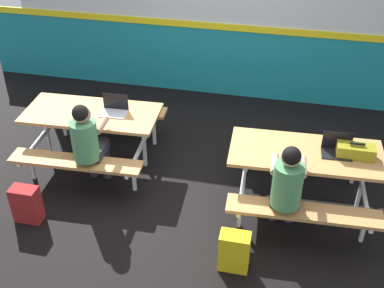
{
  "coord_description": "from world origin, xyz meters",
  "views": [
    {
      "loc": [
        1.02,
        -4.57,
        3.75
      ],
      "look_at": [
        0.0,
        0.03,
        0.55
      ],
      "focal_mm": 44.92,
      "sensor_mm": 36.0,
      "label": 1
    }
  ],
  "objects_px": {
    "laptop_dark": "(337,149)",
    "toolbox_grey": "(356,151)",
    "picnic_table_left": "(93,123)",
    "backpack_dark": "(234,251)",
    "student_nearer": "(88,140)",
    "picnic_table_right": "(304,164)",
    "student_further": "(287,184)",
    "satchel_spare": "(27,204)",
    "tote_bag_bright": "(123,115)",
    "laptop_silver": "(114,109)"
  },
  "relations": [
    {
      "from": "student_nearer",
      "to": "student_further",
      "type": "relative_size",
      "value": 1.0
    },
    {
      "from": "student_further",
      "to": "laptop_silver",
      "type": "bearing_deg",
      "value": 157.15
    },
    {
      "from": "picnic_table_right",
      "to": "satchel_spare",
      "type": "xyz_separation_m",
      "value": [
        -2.95,
        -0.92,
        -0.36
      ]
    },
    {
      "from": "picnic_table_right",
      "to": "tote_bag_bright",
      "type": "height_order",
      "value": "picnic_table_right"
    },
    {
      "from": "laptop_silver",
      "to": "student_nearer",
      "type": "bearing_deg",
      "value": -100.63
    },
    {
      "from": "student_further",
      "to": "picnic_table_left",
      "type": "bearing_deg",
      "value": 160.66
    },
    {
      "from": "student_nearer",
      "to": "tote_bag_bright",
      "type": "height_order",
      "value": "student_nearer"
    },
    {
      "from": "picnic_table_right",
      "to": "backpack_dark",
      "type": "xyz_separation_m",
      "value": [
        -0.61,
        -1.12,
        -0.36
      ]
    },
    {
      "from": "laptop_silver",
      "to": "satchel_spare",
      "type": "xyz_separation_m",
      "value": [
        -0.61,
        -1.27,
        -0.57
      ]
    },
    {
      "from": "laptop_dark",
      "to": "backpack_dark",
      "type": "xyz_separation_m",
      "value": [
        -0.92,
        -1.17,
        -0.57
      ]
    },
    {
      "from": "student_further",
      "to": "tote_bag_bright",
      "type": "distance_m",
      "value": 3.0
    },
    {
      "from": "toolbox_grey",
      "to": "satchel_spare",
      "type": "relative_size",
      "value": 0.91
    },
    {
      "from": "tote_bag_bright",
      "to": "satchel_spare",
      "type": "relative_size",
      "value": 0.98
    },
    {
      "from": "backpack_dark",
      "to": "tote_bag_bright",
      "type": "xyz_separation_m",
      "value": [
        -1.96,
        2.29,
        -0.02
      ]
    },
    {
      "from": "toolbox_grey",
      "to": "tote_bag_bright",
      "type": "relative_size",
      "value": 0.93
    },
    {
      "from": "laptop_silver",
      "to": "student_further",
      "type": "bearing_deg",
      "value": -22.85
    },
    {
      "from": "student_nearer",
      "to": "laptop_dark",
      "type": "distance_m",
      "value": 2.78
    },
    {
      "from": "backpack_dark",
      "to": "tote_bag_bright",
      "type": "distance_m",
      "value": 3.02
    },
    {
      "from": "tote_bag_bright",
      "to": "satchel_spare",
      "type": "bearing_deg",
      "value": -100.55
    },
    {
      "from": "backpack_dark",
      "to": "tote_bag_bright",
      "type": "height_order",
      "value": "backpack_dark"
    },
    {
      "from": "picnic_table_right",
      "to": "toolbox_grey",
      "type": "bearing_deg",
      "value": 2.44
    },
    {
      "from": "student_nearer",
      "to": "satchel_spare",
      "type": "height_order",
      "value": "student_nearer"
    },
    {
      "from": "backpack_dark",
      "to": "tote_bag_bright",
      "type": "relative_size",
      "value": 1.02
    },
    {
      "from": "picnic_table_right",
      "to": "backpack_dark",
      "type": "distance_m",
      "value": 1.32
    },
    {
      "from": "student_further",
      "to": "laptop_silver",
      "type": "height_order",
      "value": "student_further"
    },
    {
      "from": "laptop_silver",
      "to": "toolbox_grey",
      "type": "xyz_separation_m",
      "value": [
        2.85,
        -0.33,
        0.02
      ]
    },
    {
      "from": "student_further",
      "to": "satchel_spare",
      "type": "xyz_separation_m",
      "value": [
        -2.78,
        -0.36,
        -0.49
      ]
    },
    {
      "from": "picnic_table_left",
      "to": "laptop_silver",
      "type": "bearing_deg",
      "value": 9.7
    },
    {
      "from": "student_nearer",
      "to": "backpack_dark",
      "type": "height_order",
      "value": "student_nearer"
    },
    {
      "from": "picnic_table_left",
      "to": "student_nearer",
      "type": "bearing_deg",
      "value": -71.96
    },
    {
      "from": "laptop_dark",
      "to": "toolbox_grey",
      "type": "relative_size",
      "value": 0.82
    },
    {
      "from": "laptop_dark",
      "to": "toolbox_grey",
      "type": "height_order",
      "value": "laptop_dark"
    },
    {
      "from": "student_further",
      "to": "backpack_dark",
      "type": "distance_m",
      "value": 0.86
    },
    {
      "from": "toolbox_grey",
      "to": "laptop_dark",
      "type": "bearing_deg",
      "value": 171.43
    },
    {
      "from": "backpack_dark",
      "to": "picnic_table_left",
      "type": "bearing_deg",
      "value": 144.99
    },
    {
      "from": "student_further",
      "to": "satchel_spare",
      "type": "bearing_deg",
      "value": -172.62
    },
    {
      "from": "student_nearer",
      "to": "tote_bag_bright",
      "type": "bearing_deg",
      "value": 94.47
    },
    {
      "from": "picnic_table_right",
      "to": "tote_bag_bright",
      "type": "distance_m",
      "value": 2.84
    },
    {
      "from": "satchel_spare",
      "to": "laptop_silver",
      "type": "bearing_deg",
      "value": 64.22
    },
    {
      "from": "student_nearer",
      "to": "picnic_table_right",
      "type": "bearing_deg",
      "value": 5.88
    },
    {
      "from": "laptop_silver",
      "to": "laptop_dark",
      "type": "relative_size",
      "value": 1.0
    },
    {
      "from": "picnic_table_right",
      "to": "laptop_dark",
      "type": "xyz_separation_m",
      "value": [
        0.31,
        0.05,
        0.21
      ]
    },
    {
      "from": "picnic_table_left",
      "to": "backpack_dark",
      "type": "height_order",
      "value": "picnic_table_left"
    },
    {
      "from": "laptop_dark",
      "to": "picnic_table_left",
      "type": "bearing_deg",
      "value": 175.22
    },
    {
      "from": "laptop_dark",
      "to": "satchel_spare",
      "type": "xyz_separation_m",
      "value": [
        -3.27,
        -0.98,
        -0.57
      ]
    },
    {
      "from": "student_nearer",
      "to": "backpack_dark",
      "type": "bearing_deg",
      "value": -25.21
    },
    {
      "from": "backpack_dark",
      "to": "student_further",
      "type": "bearing_deg",
      "value": 52.41
    },
    {
      "from": "student_further",
      "to": "toolbox_grey",
      "type": "relative_size",
      "value": 3.02
    },
    {
      "from": "picnic_table_left",
      "to": "picnic_table_right",
      "type": "height_order",
      "value": "same"
    },
    {
      "from": "student_nearer",
      "to": "tote_bag_bright",
      "type": "xyz_separation_m",
      "value": [
        -0.11,
        1.42,
        -0.51
      ]
    }
  ]
}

